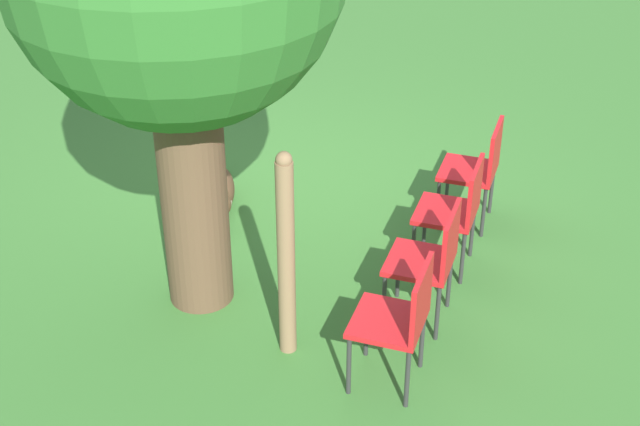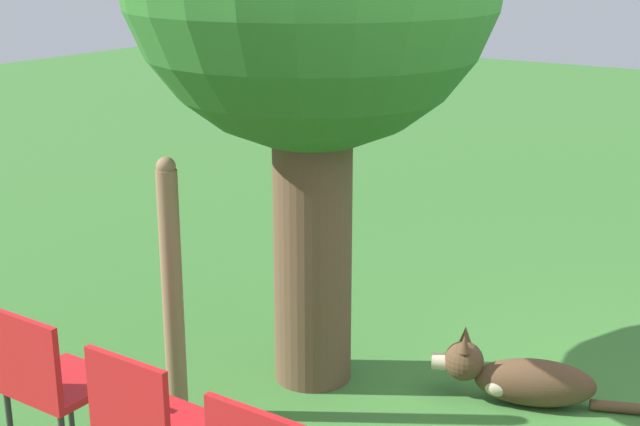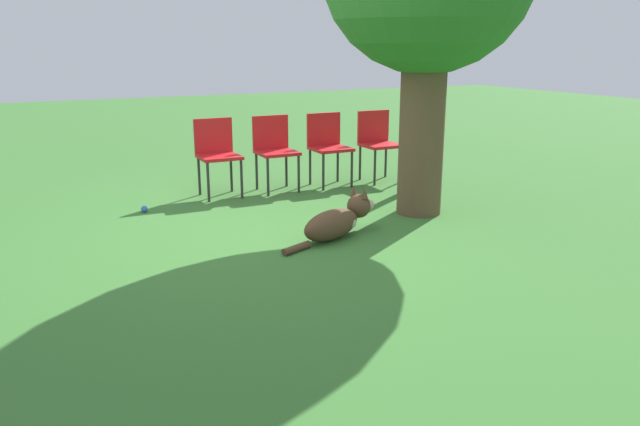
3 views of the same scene
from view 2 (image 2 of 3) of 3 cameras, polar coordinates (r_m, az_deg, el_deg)
dog at (r=5.12m, az=12.57°, el=-10.29°), size 0.55×1.11×0.41m
fence_post at (r=4.71m, az=-9.44°, el=-4.89°), size 0.11×0.11×1.44m
red_chair_2 at (r=3.92m, az=-10.83°, el=-13.11°), size 0.42×0.44×0.86m
red_chair_3 at (r=4.40m, az=-16.95°, el=-10.11°), size 0.42×0.44×0.86m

